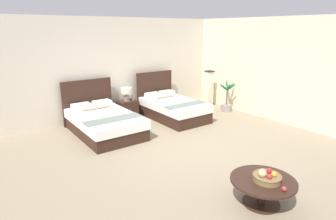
# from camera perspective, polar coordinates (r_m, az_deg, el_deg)

# --- Properties ---
(ground_plane) EXTENTS (10.27, 10.04, 0.02)m
(ground_plane) POSITION_cam_1_polar(r_m,az_deg,el_deg) (6.38, 4.07, -7.78)
(ground_plane) COLOR gray
(wall_back) EXTENTS (10.27, 0.12, 2.86)m
(wall_back) POSITION_cam_1_polar(r_m,az_deg,el_deg) (8.63, -9.77, 8.21)
(wall_back) COLOR beige
(wall_back) RESTS_ON ground
(wall_side_right) EXTENTS (0.12, 5.64, 2.86)m
(wall_side_right) POSITION_cam_1_polar(r_m,az_deg,el_deg) (8.69, 19.73, 7.58)
(wall_side_right) COLOR beige
(wall_side_right) RESTS_ON ground
(bed_near_window) EXTENTS (1.38, 2.20, 1.22)m
(bed_near_window) POSITION_cam_1_polar(r_m,az_deg,el_deg) (7.37, -12.70, -2.29)
(bed_near_window) COLOR #341F17
(bed_near_window) RESTS_ON ground
(bed_near_corner) EXTENTS (1.26, 2.07, 1.26)m
(bed_near_corner) POSITION_cam_1_polar(r_m,az_deg,el_deg) (8.41, 0.84, 0.43)
(bed_near_corner) COLOR #341F17
(bed_near_corner) RESTS_ON ground
(nightstand) EXTENTS (0.55, 0.42, 0.53)m
(nightstand) POSITION_cam_1_polar(r_m,az_deg,el_deg) (8.45, -8.02, 0.06)
(nightstand) COLOR #341F17
(nightstand) RESTS_ON ground
(table_lamp) EXTENTS (0.34, 0.34, 0.39)m
(table_lamp) POSITION_cam_1_polar(r_m,az_deg,el_deg) (8.34, -8.22, 3.52)
(table_lamp) COLOR tan
(table_lamp) RESTS_ON nightstand
(vase) EXTENTS (0.08, 0.08, 0.15)m
(vase) POSITION_cam_1_polar(r_m,az_deg,el_deg) (8.40, -6.98, 2.40)
(vase) COLOR #BBB2C3
(vase) RESTS_ON nightstand
(coffee_table) EXTENTS (0.96, 0.96, 0.40)m
(coffee_table) POSITION_cam_1_polar(r_m,az_deg,el_deg) (4.61, 18.25, -14.09)
(coffee_table) COLOR #341F17
(coffee_table) RESTS_ON ground
(fruit_bowl) EXTENTS (0.41, 0.41, 0.20)m
(fruit_bowl) POSITION_cam_1_polar(r_m,az_deg,el_deg) (4.51, 19.00, -12.42)
(fruit_bowl) COLOR olive
(fruit_bowl) RESTS_ON coffee_table
(loose_apple) EXTENTS (0.07, 0.07, 0.07)m
(loose_apple) POSITION_cam_1_polar(r_m,az_deg,el_deg) (4.35, 22.03, -14.30)
(loose_apple) COLOR #AF3532
(loose_apple) RESTS_ON coffee_table
(floor_lamp_corner) EXTENTS (0.26, 0.26, 1.20)m
(floor_lamp_corner) POSITION_cam_1_polar(r_m,az_deg,el_deg) (9.72, 8.09, 4.17)
(floor_lamp_corner) COLOR black
(floor_lamp_corner) RESTS_ON ground
(potted_palm) EXTENTS (0.55, 0.52, 0.98)m
(potted_palm) POSITION_cam_1_polar(r_m,az_deg,el_deg) (9.32, 11.53, 1.39)
(potted_palm) COLOR gray
(potted_palm) RESTS_ON ground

